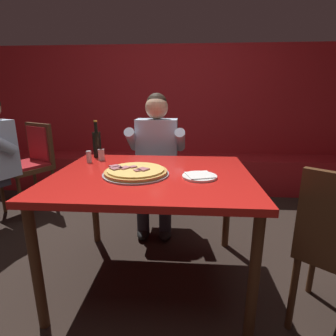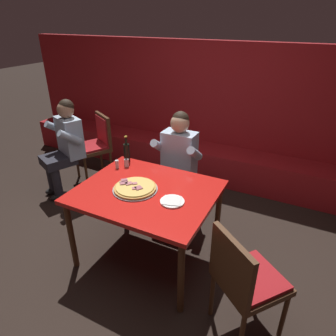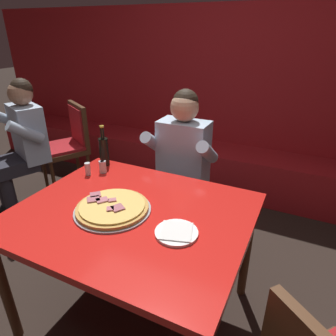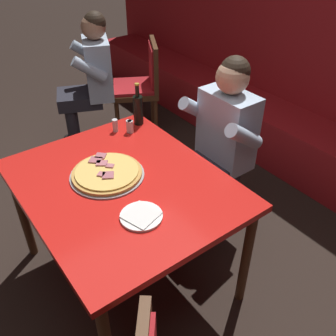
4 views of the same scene
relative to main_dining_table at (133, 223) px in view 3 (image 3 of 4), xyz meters
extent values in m
plane|color=black|center=(0.00, 0.00, -0.69)|extent=(24.00, 24.00, 0.00)
cube|color=#A3191E|center=(0.00, 2.18, 0.26)|extent=(6.80, 0.16, 1.90)
cube|color=#A3191E|center=(0.00, 1.86, -0.46)|extent=(6.46, 0.48, 0.46)
cylinder|color=#4C2D19|center=(-0.56, -0.45, -0.33)|extent=(0.06, 0.06, 0.73)
cylinder|color=#4C2D19|center=(-0.56, 0.45, -0.33)|extent=(0.06, 0.06, 0.73)
cylinder|color=#4C2D19|center=(0.56, 0.45, -0.33)|extent=(0.06, 0.06, 0.73)
cube|color=red|center=(0.00, 0.00, 0.06)|extent=(1.24, 1.02, 0.04)
cylinder|color=#9E9EA3|center=(-0.10, -0.04, 0.08)|extent=(0.41, 0.41, 0.01)
cylinder|color=#C69347|center=(-0.10, -0.04, 0.10)|extent=(0.39, 0.39, 0.02)
cylinder|color=#E5BC5B|center=(-0.10, -0.04, 0.11)|extent=(0.35, 0.35, 0.01)
cube|color=#A85B66|center=(-0.24, 0.00, 0.12)|extent=(0.08, 0.08, 0.01)
cube|color=#B76670|center=(-0.08, -0.08, 0.12)|extent=(0.05, 0.05, 0.01)
cube|color=#A85B66|center=(-0.05, -0.06, 0.12)|extent=(0.09, 0.08, 0.01)
cube|color=#B76670|center=(-0.17, -0.03, 0.12)|extent=(0.08, 0.08, 0.01)
cube|color=#B76670|center=(-0.12, -0.01, 0.12)|extent=(0.06, 0.05, 0.01)
cube|color=#A85B66|center=(-0.22, -0.04, 0.12)|extent=(0.09, 0.09, 0.01)
cylinder|color=white|center=(0.30, -0.07, 0.09)|extent=(0.21, 0.21, 0.01)
cube|color=white|center=(0.30, -0.07, 0.10)|extent=(0.19, 0.19, 0.01)
cylinder|color=black|center=(-0.50, 0.43, 0.18)|extent=(0.07, 0.07, 0.20)
cylinder|color=black|center=(-0.50, 0.43, 0.32)|extent=(0.03, 0.03, 0.08)
cylinder|color=#B29933|center=(-0.50, 0.43, 0.37)|extent=(0.03, 0.03, 0.01)
cylinder|color=silver|center=(-0.43, 0.32, 0.12)|extent=(0.04, 0.04, 0.07)
cylinder|color=silver|center=(-0.43, 0.32, 0.10)|extent=(0.03, 0.03, 0.04)
cylinder|color=silver|center=(-0.43, 0.32, 0.16)|extent=(0.04, 0.04, 0.01)
cylinder|color=silver|center=(-0.42, 0.32, 0.12)|extent=(0.04, 0.04, 0.07)
cylinder|color=#516B33|center=(-0.42, 0.32, 0.10)|extent=(0.03, 0.03, 0.04)
cylinder|color=silver|center=(-0.42, 0.32, 0.16)|extent=(0.04, 0.04, 0.01)
cylinder|color=silver|center=(-0.50, 0.25, 0.12)|extent=(0.04, 0.04, 0.07)
cylinder|color=#28231E|center=(-0.50, 0.25, 0.10)|extent=(0.03, 0.03, 0.04)
cylinder|color=silver|center=(-0.50, 0.25, 0.16)|extent=(0.04, 0.04, 0.01)
ellipsoid|color=black|center=(-0.16, 0.55, -0.65)|extent=(0.11, 0.24, 0.09)
ellipsoid|color=black|center=(0.04, 0.55, -0.65)|extent=(0.11, 0.24, 0.09)
cylinder|color=#282833|center=(-0.16, 0.55, -0.46)|extent=(0.11, 0.11, 0.43)
cylinder|color=#282833|center=(0.04, 0.55, -0.46)|extent=(0.11, 0.11, 0.43)
cube|color=#282833|center=(-0.06, 0.65, -0.18)|extent=(0.34, 0.40, 0.12)
cube|color=silver|center=(-0.06, 0.85, 0.09)|extent=(0.38, 0.22, 0.52)
cylinder|color=silver|center=(-0.28, 0.77, 0.17)|extent=(0.09, 0.30, 0.25)
cylinder|color=silver|center=(0.16, 0.77, 0.17)|extent=(0.09, 0.30, 0.25)
sphere|color=#D6A884|center=(-0.06, 0.85, 0.45)|extent=(0.21, 0.21, 0.21)
sphere|color=#2D2319|center=(-0.06, 0.86, 0.49)|extent=(0.19, 0.19, 0.19)
cylinder|color=#4C2D19|center=(-1.78, 0.96, -0.46)|extent=(0.04, 0.04, 0.46)
cylinder|color=#4C2D19|center=(-1.45, 0.77, -0.46)|extent=(0.04, 0.04, 0.46)
cylinder|color=#4C2D19|center=(-1.59, 1.29, -0.46)|extent=(0.04, 0.04, 0.46)
cylinder|color=#4C2D19|center=(-1.26, 1.10, -0.46)|extent=(0.04, 0.04, 0.46)
cube|color=#4C2D19|center=(-1.52, 1.03, -0.20)|extent=(0.60, 0.60, 0.05)
cube|color=#A3191E|center=(-1.52, 1.03, -0.16)|extent=(0.55, 0.55, 0.03)
cube|color=#4C2D19|center=(-1.42, 1.20, 0.04)|extent=(0.40, 0.25, 0.44)
cube|color=#A3191E|center=(-1.43, 1.18, 0.04)|extent=(0.33, 0.20, 0.37)
ellipsoid|color=black|center=(-1.77, 0.45, -0.65)|extent=(0.20, 0.26, 0.09)
ellipsoid|color=black|center=(-1.59, 0.37, -0.65)|extent=(0.20, 0.26, 0.09)
cylinder|color=#282833|center=(-1.77, 0.45, -0.46)|extent=(0.11, 0.11, 0.43)
cylinder|color=#282833|center=(-1.59, 0.37, -0.46)|extent=(0.11, 0.11, 0.43)
cube|color=#282833|center=(-1.64, 0.50, -0.18)|extent=(0.47, 0.50, 0.12)
cube|color=silver|center=(-1.56, 0.68, 0.09)|extent=(0.44, 0.35, 0.52)
cylinder|color=silver|center=(-1.79, 0.70, 0.17)|extent=(0.20, 0.31, 0.25)
cylinder|color=silver|center=(-1.39, 0.52, 0.17)|extent=(0.20, 0.31, 0.25)
sphere|color=tan|center=(-1.56, 0.68, 0.45)|extent=(0.21, 0.21, 0.21)
sphere|color=#2D2319|center=(-1.55, 0.69, 0.49)|extent=(0.19, 0.19, 0.19)
camera|label=1|loc=(0.21, -1.58, 0.56)|focal=28.00mm
camera|label=2|loc=(1.23, -2.00, 1.51)|focal=32.00mm
camera|label=3|loc=(0.77, -1.14, 0.98)|focal=32.00mm
camera|label=4|loc=(1.44, -0.76, 1.34)|focal=40.00mm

